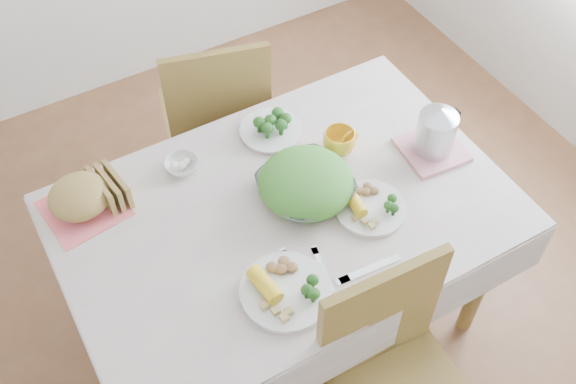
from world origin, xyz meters
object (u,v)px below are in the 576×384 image
dining_table (286,272)px  dinner_plate_left (286,292)px  yellow_mug (339,142)px  electric_kettle (437,127)px  chair_far (215,116)px  dinner_plate_right (370,208)px  salad_bowl (306,188)px

dining_table → dinner_plate_left: bearing=-119.8°
yellow_mug → electric_kettle: bearing=-29.9°
chair_far → dinner_plate_right: size_ratio=4.02×
yellow_mug → electric_kettle: 0.34m
dinner_plate_right → yellow_mug: yellow_mug is taller
salad_bowl → dinner_plate_right: salad_bowl is taller
chair_far → dinner_plate_left: size_ratio=3.44×
chair_far → electric_kettle: bearing=135.0°
dinner_plate_right → yellow_mug: 0.29m
dinner_plate_left → yellow_mug: size_ratio=2.41×
chair_far → salad_bowl: 0.86m
dinner_plate_left → dinner_plate_right: 0.43m
dinner_plate_right → yellow_mug: (0.06, 0.28, 0.04)m
dinner_plate_right → electric_kettle: 0.38m
electric_kettle → dinner_plate_right: bearing=-155.4°
chair_far → dinner_plate_right: chair_far is taller
salad_bowl → dinner_plate_right: size_ratio=1.26×
dining_table → salad_bowl: 0.43m
dinner_plate_right → yellow_mug: size_ratio=2.06×
chair_far → dinner_plate_right: bearing=113.3°
salad_bowl → dinner_plate_left: bearing=-129.6°
salad_bowl → dinner_plate_right: 0.23m
yellow_mug → dinner_plate_right: bearing=-101.0°
dinner_plate_left → electric_kettle: size_ratio=1.46×
dinner_plate_right → electric_kettle: bearing=18.4°
salad_bowl → yellow_mug: bearing=29.2°
dinner_plate_left → yellow_mug: 0.63m
electric_kettle → yellow_mug: bearing=156.3°
dinner_plate_right → dinner_plate_left: bearing=-161.1°
yellow_mug → electric_kettle: size_ratio=0.61×
salad_bowl → yellow_mug: size_ratio=2.59×
dining_table → electric_kettle: electric_kettle is taller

